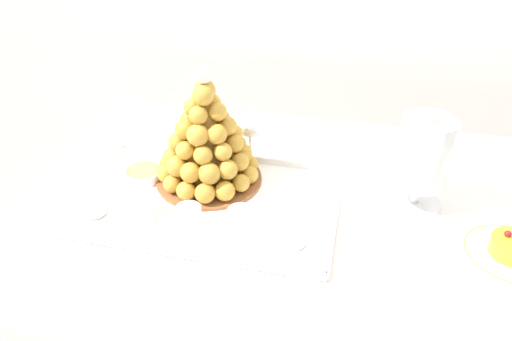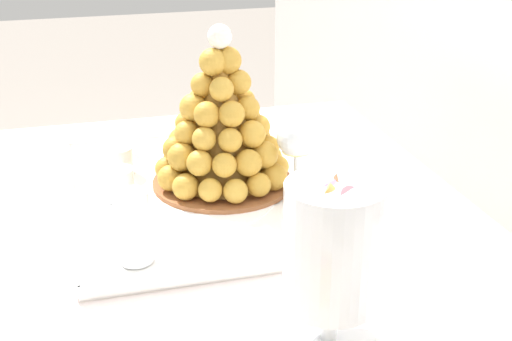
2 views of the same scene
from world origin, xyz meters
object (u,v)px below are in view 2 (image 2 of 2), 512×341
Objects in this scene: croquembouche at (221,127)px; serving_tray at (180,193)px; dessert_cup_mid_right at (132,211)px; macaron_goblet at (333,249)px; dessert_cup_left at (113,142)px; dessert_cup_mid_left at (117,161)px; dessert_cup_centre at (119,185)px; creme_brulee_ramekin at (192,148)px; wine_glass at (297,141)px; dessert_cup_right at (136,248)px.

serving_tray is at bearing -79.06° from croquembouche.
dessert_cup_mid_right is 0.26× the size of macaron_goblet.
croquembouche is at bearing -177.05° from macaron_goblet.
dessert_cup_mid_right is at bearing 0.17° from dessert_cup_left.
dessert_cup_mid_left is 0.22m from dessert_cup_mid_right.
dessert_cup_centre is 0.24m from creme_brulee_ramekin.
croquembouche reaches higher than wine_glass.
dessert_cup_mid_right is at bearing 5.30° from dessert_cup_centre.
creme_brulee_ramekin is 0.29m from wine_glass.
creme_brulee_ramekin is (-0.06, 0.15, -0.01)m from dessert_cup_mid_left.
macaron_goblet is (0.36, 0.20, 0.10)m from dessert_cup_mid_right.
dessert_cup_mid_right is 0.31m from wine_glass.
dessert_cup_right is at bearing -0.69° from dessert_cup_left.
croquembouche is 0.21m from dessert_cup_centre.
dessert_cup_left is at bearing -134.37° from wine_glass.
dessert_cup_mid_right is 0.32m from creme_brulee_ramekin.
dessert_cup_mid_left is at bearing -0.97° from dessert_cup_left.
wine_glass is (0.23, 0.14, 0.09)m from creme_brulee_ramekin.
dessert_cup_right is (0.22, 0.00, -0.00)m from dessert_cup_centre.
dessert_cup_centre reaches higher than serving_tray.
serving_tray is at bearing -17.24° from creme_brulee_ramekin.
dessert_cup_left is 0.73m from macaron_goblet.
dessert_cup_mid_left reaches higher than serving_tray.
dessert_cup_mid_left is 0.11m from dessert_cup_centre.
dessert_cup_centre reaches higher than creme_brulee_ramekin.
dessert_cup_mid_left is (-0.10, -0.18, -0.09)m from croquembouche.
dessert_cup_mid_left is at bearing -160.54° from macaron_goblet.
dessert_cup_centre is (0.11, -0.01, 0.00)m from dessert_cup_mid_left.
dessert_cup_left reaches higher than creme_brulee_ramekin.
serving_tray is 9.82× the size of dessert_cup_mid_left.
dessert_cup_centre is at bearing -2.27° from dessert_cup_left.
dessert_cup_mid_left is (-0.11, -0.10, 0.03)m from serving_tray.
croquembouche is 4.76× the size of dessert_cup_mid_left.
dessert_cup_centre is 0.38× the size of wine_glass.
macaron_goblet reaches higher than dessert_cup_mid_right.
dessert_cup_mid_left is 0.41× the size of wine_glass.
dessert_cup_centre is 0.22m from dessert_cup_right.
dessert_cup_centre is at bearing -89.65° from serving_tray.
dessert_cup_mid_right is 0.40× the size of wine_glass.
macaron_goblet reaches higher than serving_tray.
creme_brulee_ramekin reaches higher than serving_tray.
croquembouche reaches higher than dessert_cup_left.
creme_brulee_ramekin is at bearing 162.76° from serving_tray.
dessert_cup_centre is 0.61× the size of creme_brulee_ramekin.
dessert_cup_centre reaches higher than dessert_cup_left.
croquembouche is 0.49m from macaron_goblet.
dessert_cup_right is (0.22, -0.10, 0.02)m from serving_tray.
dessert_cup_right is at bearing -37.85° from croquembouche.
dessert_cup_centre is at bearing -85.03° from croquembouche.
macaron_goblet is (0.47, 0.11, 0.13)m from serving_tray.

